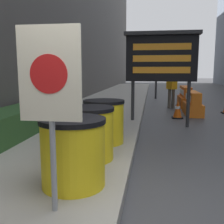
{
  "coord_description": "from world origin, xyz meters",
  "views": [
    {
      "loc": [
        0.31,
        -2.6,
        1.63
      ],
      "look_at": [
        -1.06,
        6.44,
        0.2
      ],
      "focal_mm": 42.0,
      "sensor_mm": 36.0,
      "label": 1
    }
  ],
  "objects_px": {
    "traffic_cone_near": "(178,109)",
    "message_board": "(161,58)",
    "warning_sign": "(50,87)",
    "jersey_barrier_orange_near": "(193,105)",
    "pedestrian_worker": "(172,85)",
    "traffic_light_near_curb": "(157,51)",
    "barrel_drum_foreground": "(73,152)",
    "jersey_barrier_orange_far": "(185,98)",
    "barrel_drum_middle": "(89,133)",
    "barrel_drum_back": "(104,121)"
  },
  "relations": [
    {
      "from": "barrel_drum_middle",
      "to": "message_board",
      "type": "height_order",
      "value": "message_board"
    },
    {
      "from": "warning_sign",
      "to": "jersey_barrier_orange_near",
      "type": "bearing_deg",
      "value": 71.7
    },
    {
      "from": "barrel_drum_back",
      "to": "traffic_cone_near",
      "type": "relative_size",
      "value": 1.34
    },
    {
      "from": "warning_sign",
      "to": "jersey_barrier_orange_near",
      "type": "relative_size",
      "value": 1.18
    },
    {
      "from": "warning_sign",
      "to": "traffic_cone_near",
      "type": "bearing_deg",
      "value": 74.37
    },
    {
      "from": "warning_sign",
      "to": "traffic_cone_near",
      "type": "relative_size",
      "value": 2.9
    },
    {
      "from": "barrel_drum_middle",
      "to": "barrel_drum_foreground",
      "type": "bearing_deg",
      "value": -87.57
    },
    {
      "from": "barrel_drum_foreground",
      "to": "traffic_light_near_curb",
      "type": "bearing_deg",
      "value": 84.49
    },
    {
      "from": "message_board",
      "to": "jersey_barrier_orange_far",
      "type": "xyz_separation_m",
      "value": [
        1.29,
        4.65,
        -1.6
      ]
    },
    {
      "from": "pedestrian_worker",
      "to": "traffic_light_near_curb",
      "type": "bearing_deg",
      "value": -17.98
    },
    {
      "from": "barrel_drum_foreground",
      "to": "jersey_barrier_orange_far",
      "type": "height_order",
      "value": "barrel_drum_foreground"
    },
    {
      "from": "warning_sign",
      "to": "jersey_barrier_orange_far",
      "type": "relative_size",
      "value": 0.98
    },
    {
      "from": "barrel_drum_back",
      "to": "pedestrian_worker",
      "type": "relative_size",
      "value": 0.5
    },
    {
      "from": "jersey_barrier_orange_near",
      "to": "jersey_barrier_orange_far",
      "type": "distance_m",
      "value": 2.32
    },
    {
      "from": "barrel_drum_foreground",
      "to": "traffic_light_near_curb",
      "type": "distance_m",
      "value": 12.82
    },
    {
      "from": "warning_sign",
      "to": "pedestrian_worker",
      "type": "distance_m",
      "value": 9.48
    },
    {
      "from": "traffic_cone_near",
      "to": "pedestrian_worker",
      "type": "height_order",
      "value": "pedestrian_worker"
    },
    {
      "from": "jersey_barrier_orange_near",
      "to": "traffic_cone_near",
      "type": "xyz_separation_m",
      "value": [
        -0.64,
        -0.88,
        -0.06
      ]
    },
    {
      "from": "traffic_light_near_curb",
      "to": "pedestrian_worker",
      "type": "xyz_separation_m",
      "value": [
        0.62,
        -3.94,
        -1.71
      ]
    },
    {
      "from": "traffic_cone_near",
      "to": "traffic_light_near_curb",
      "type": "height_order",
      "value": "traffic_light_near_curb"
    },
    {
      "from": "traffic_cone_near",
      "to": "pedestrian_worker",
      "type": "bearing_deg",
      "value": 91.11
    },
    {
      "from": "barrel_drum_middle",
      "to": "jersey_barrier_orange_near",
      "type": "height_order",
      "value": "barrel_drum_middle"
    },
    {
      "from": "jersey_barrier_orange_far",
      "to": "barrel_drum_foreground",
      "type": "bearing_deg",
      "value": -105.11
    },
    {
      "from": "barrel_drum_foreground",
      "to": "jersey_barrier_orange_near",
      "type": "xyz_separation_m",
      "value": [
        2.52,
        7.02,
        -0.22
      ]
    },
    {
      "from": "barrel_drum_back",
      "to": "message_board",
      "type": "distance_m",
      "value": 3.2
    },
    {
      "from": "jersey_barrier_orange_far",
      "to": "traffic_light_near_curb",
      "type": "bearing_deg",
      "value": 111.99
    },
    {
      "from": "jersey_barrier_orange_far",
      "to": "traffic_light_near_curb",
      "type": "height_order",
      "value": "traffic_light_near_curb"
    },
    {
      "from": "barrel_drum_middle",
      "to": "jersey_barrier_orange_near",
      "type": "bearing_deg",
      "value": 66.76
    },
    {
      "from": "barrel_drum_middle",
      "to": "barrel_drum_back",
      "type": "height_order",
      "value": "same"
    },
    {
      "from": "jersey_barrier_orange_near",
      "to": "pedestrian_worker",
      "type": "height_order",
      "value": "pedestrian_worker"
    },
    {
      "from": "message_board",
      "to": "jersey_barrier_orange_far",
      "type": "height_order",
      "value": "message_board"
    },
    {
      "from": "barrel_drum_middle",
      "to": "jersey_barrier_orange_near",
      "type": "relative_size",
      "value": 0.55
    },
    {
      "from": "jersey_barrier_orange_near",
      "to": "jersey_barrier_orange_far",
      "type": "bearing_deg",
      "value": 90.0
    },
    {
      "from": "barrel_drum_back",
      "to": "pedestrian_worker",
      "type": "height_order",
      "value": "pedestrian_worker"
    },
    {
      "from": "traffic_cone_near",
      "to": "traffic_light_near_curb",
      "type": "relative_size",
      "value": 0.17
    },
    {
      "from": "barrel_drum_foreground",
      "to": "traffic_cone_near",
      "type": "relative_size",
      "value": 1.34
    },
    {
      "from": "barrel_drum_middle",
      "to": "jersey_barrier_orange_far",
      "type": "bearing_deg",
      "value": 72.81
    },
    {
      "from": "barrel_drum_foreground",
      "to": "pedestrian_worker",
      "type": "distance_m",
      "value": 8.84
    },
    {
      "from": "barrel_drum_foreground",
      "to": "warning_sign",
      "type": "height_order",
      "value": "warning_sign"
    },
    {
      "from": "barrel_drum_middle",
      "to": "traffic_cone_near",
      "type": "relative_size",
      "value": 1.34
    },
    {
      "from": "jersey_barrier_orange_far",
      "to": "traffic_cone_near",
      "type": "xyz_separation_m",
      "value": [
        -0.64,
        -3.2,
        -0.09
      ]
    },
    {
      "from": "jersey_barrier_orange_far",
      "to": "traffic_cone_near",
      "type": "distance_m",
      "value": 3.27
    },
    {
      "from": "jersey_barrier_orange_far",
      "to": "message_board",
      "type": "bearing_deg",
      "value": -105.57
    },
    {
      "from": "traffic_cone_near",
      "to": "message_board",
      "type": "bearing_deg",
      "value": -114.43
    },
    {
      "from": "barrel_drum_foreground",
      "to": "jersey_barrier_orange_far",
      "type": "bearing_deg",
      "value": 74.89
    },
    {
      "from": "barrel_drum_back",
      "to": "message_board",
      "type": "height_order",
      "value": "message_board"
    },
    {
      "from": "barrel_drum_middle",
      "to": "pedestrian_worker",
      "type": "xyz_separation_m",
      "value": [
        1.88,
        7.6,
        0.43
      ]
    },
    {
      "from": "jersey_barrier_orange_far",
      "to": "pedestrian_worker",
      "type": "xyz_separation_m",
      "value": [
        -0.69,
        -0.7,
        0.63
      ]
    },
    {
      "from": "jersey_barrier_orange_far",
      "to": "traffic_light_near_curb",
      "type": "xyz_separation_m",
      "value": [
        -1.31,
        3.24,
        2.35
      ]
    },
    {
      "from": "barrel_drum_foreground",
      "to": "warning_sign",
      "type": "xyz_separation_m",
      "value": [
        -0.02,
        -0.65,
        0.87
      ]
    }
  ]
}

